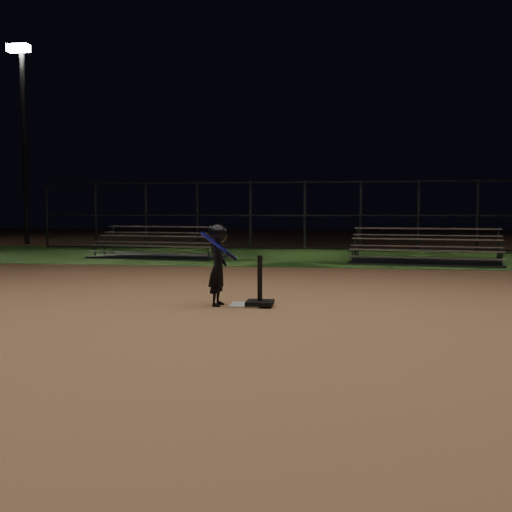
% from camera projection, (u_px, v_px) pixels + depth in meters
% --- Properties ---
extents(ground, '(80.00, 80.00, 0.00)m').
position_uv_depth(ground, '(246.00, 306.00, 8.48)').
color(ground, '#A4704A').
rests_on(ground, ground).
extents(grass_strip, '(60.00, 8.00, 0.01)m').
position_uv_depth(grass_strip, '(298.00, 256.00, 18.34)').
color(grass_strip, '#274C18').
rests_on(grass_strip, ground).
extents(home_plate, '(0.45, 0.45, 0.02)m').
position_uv_depth(home_plate, '(246.00, 305.00, 8.48)').
color(home_plate, beige).
rests_on(home_plate, ground).
extents(batting_tee, '(0.38, 0.38, 0.71)m').
position_uv_depth(batting_tee, '(260.00, 296.00, 8.40)').
color(batting_tee, black).
rests_on(batting_tee, home_plate).
extents(child_batter, '(0.47, 0.57, 1.19)m').
position_uv_depth(child_batter, '(218.00, 262.00, 8.44)').
color(child_batter, black).
rests_on(child_batter, ground).
extents(bleacher_left, '(4.06, 2.42, 0.94)m').
position_uv_depth(bleacher_left, '(158.00, 251.00, 17.51)').
color(bleacher_left, silver).
rests_on(bleacher_left, ground).
extents(bleacher_right, '(4.07, 2.42, 0.94)m').
position_uv_depth(bleacher_right, '(425.00, 256.00, 15.46)').
color(bleacher_right, '#A9A9AE').
rests_on(bleacher_right, ground).
extents(backstop_fence, '(20.08, 0.08, 2.50)m').
position_uv_depth(backstop_fence, '(305.00, 215.00, 21.21)').
color(backstop_fence, '#38383D').
rests_on(backstop_fence, ground).
extents(light_pole_left, '(0.90, 0.53, 8.30)m').
position_uv_depth(light_pole_left, '(23.00, 127.00, 24.62)').
color(light_pole_left, '#2D2D30').
rests_on(light_pole_left, ground).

